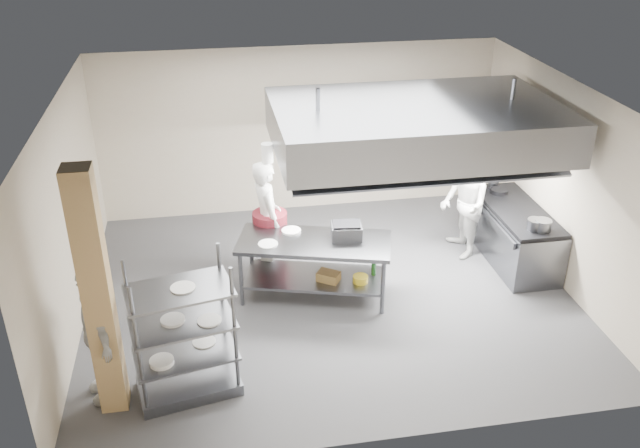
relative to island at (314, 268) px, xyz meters
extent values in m
plane|color=#333335|center=(0.23, 0.01, -0.46)|extent=(7.00, 7.00, 0.00)
plane|color=silver|center=(0.23, 0.01, 2.54)|extent=(7.00, 7.00, 0.00)
plane|color=#B8A992|center=(0.23, 3.01, 1.04)|extent=(7.00, 0.00, 7.00)
plane|color=#B8A992|center=(-3.27, 0.01, 1.04)|extent=(0.00, 6.00, 6.00)
plane|color=#B8A992|center=(3.73, 0.01, 1.04)|extent=(0.00, 6.00, 6.00)
cube|color=tan|center=(-2.67, -1.89, 1.04)|extent=(0.30, 0.30, 3.00)
cube|color=slate|center=(1.53, 0.41, 1.94)|extent=(4.00, 2.50, 0.60)
cube|color=white|center=(0.63, 0.41, 1.62)|extent=(1.60, 0.12, 0.04)
cube|color=white|center=(2.43, 0.41, 1.62)|extent=(1.60, 0.12, 0.04)
cube|color=slate|center=(2.03, 2.85, 1.04)|extent=(1.50, 0.28, 0.04)
cube|color=slate|center=(0.00, 0.00, 0.42)|extent=(2.33, 1.46, 0.06)
cube|color=slate|center=(0.00, 0.00, -0.16)|extent=(2.14, 1.33, 0.04)
cube|color=slate|center=(3.31, 0.51, -0.04)|extent=(0.80, 2.00, 0.84)
cube|color=black|center=(3.31, 0.51, 0.41)|extent=(0.78, 1.96, 0.06)
imported|color=silver|center=(-0.59, 0.76, 0.48)|extent=(0.59, 0.76, 1.87)
imported|color=white|center=(2.55, 0.82, 0.43)|extent=(0.69, 0.88, 1.78)
imported|color=silver|center=(-2.77, -1.68, 0.43)|extent=(0.71, 1.12, 1.78)
cube|color=slate|center=(0.47, 0.00, 0.56)|extent=(0.47, 0.38, 0.21)
cube|color=olive|center=(0.18, -0.15, -0.07)|extent=(0.38, 0.35, 0.14)
cylinder|color=slate|center=(3.34, -0.25, 0.53)|extent=(0.25, 0.25, 0.17)
cylinder|color=white|center=(-1.83, -1.79, 0.11)|extent=(0.28, 0.28, 0.05)
camera|label=1|loc=(-1.37, -8.32, 5.06)|focal=38.00mm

